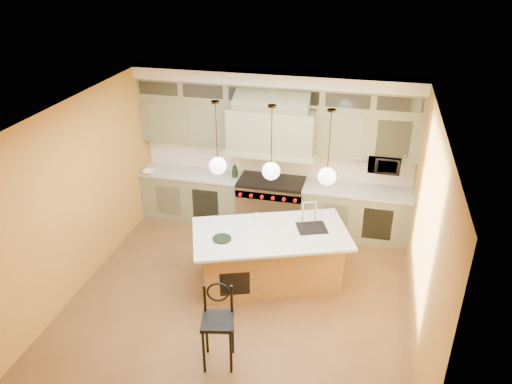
% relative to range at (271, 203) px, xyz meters
% --- Properties ---
extents(floor, '(5.00, 5.00, 0.00)m').
position_rel_range_xyz_m(floor, '(0.00, -2.14, -0.49)').
color(floor, brown).
rests_on(floor, ground).
extents(ceiling, '(5.00, 5.00, 0.00)m').
position_rel_range_xyz_m(ceiling, '(0.00, -2.14, 2.41)').
color(ceiling, white).
rests_on(ceiling, wall_back).
extents(wall_back, '(5.00, 0.00, 5.00)m').
position_rel_range_xyz_m(wall_back, '(0.00, 0.36, 0.96)').
color(wall_back, '#B57F31').
rests_on(wall_back, ground).
extents(wall_front, '(5.00, 0.00, 5.00)m').
position_rel_range_xyz_m(wall_front, '(0.00, -4.64, 0.96)').
color(wall_front, '#B57F31').
rests_on(wall_front, ground).
extents(wall_left, '(0.00, 5.00, 5.00)m').
position_rel_range_xyz_m(wall_left, '(-2.50, -2.14, 0.96)').
color(wall_left, '#B57F31').
rests_on(wall_left, ground).
extents(wall_right, '(0.00, 5.00, 5.00)m').
position_rel_range_xyz_m(wall_right, '(2.50, -2.14, 0.96)').
color(wall_right, '#B57F31').
rests_on(wall_right, ground).
extents(back_cabinetry, '(5.00, 0.77, 2.90)m').
position_rel_range_xyz_m(back_cabinetry, '(0.00, 0.09, 0.94)').
color(back_cabinetry, gray).
rests_on(back_cabinetry, floor).
extents(range, '(1.20, 0.74, 0.96)m').
position_rel_range_xyz_m(range, '(0.00, 0.00, 0.00)').
color(range, silver).
rests_on(range, floor).
extents(kitchen_island, '(2.63, 2.00, 1.35)m').
position_rel_range_xyz_m(kitchen_island, '(0.34, -1.69, -0.01)').
color(kitchen_island, olive).
rests_on(kitchen_island, floor).
extents(counter_stool, '(0.47, 0.47, 1.13)m').
position_rel_range_xyz_m(counter_stool, '(0.06, -3.51, 0.16)').
color(counter_stool, black).
rests_on(counter_stool, floor).
extents(microwave, '(0.54, 0.37, 0.30)m').
position_rel_range_xyz_m(microwave, '(1.95, 0.11, 0.96)').
color(microwave, black).
rests_on(microwave, back_cabinetry).
extents(oil_bottle_a, '(0.12, 0.12, 0.28)m').
position_rel_range_xyz_m(oil_bottle_a, '(-0.70, 0.01, 0.59)').
color(oil_bottle_a, black).
rests_on(oil_bottle_a, back_cabinetry).
extents(oil_bottle_b, '(0.09, 0.09, 0.20)m').
position_rel_range_xyz_m(oil_bottle_b, '(-0.70, 0.01, 0.55)').
color(oil_bottle_b, black).
rests_on(oil_bottle_b, back_cabinetry).
extents(fruit_bowl, '(0.28, 0.28, 0.06)m').
position_rel_range_xyz_m(fruit_bowl, '(-2.30, -0.22, 0.49)').
color(fruit_bowl, white).
rests_on(fruit_bowl, back_cabinetry).
extents(cup, '(0.11, 0.11, 0.10)m').
position_rel_range_xyz_m(cup, '(0.05, -1.41, 0.48)').
color(cup, white).
rests_on(cup, kitchen_island).
extents(pendant_left, '(0.26, 0.26, 1.11)m').
position_rel_range_xyz_m(pendant_left, '(-0.47, -1.69, 1.46)').
color(pendant_left, '#2D2319').
rests_on(pendant_left, ceiling).
extents(pendant_center, '(0.26, 0.26, 1.11)m').
position_rel_range_xyz_m(pendant_center, '(0.33, -1.69, 1.46)').
color(pendant_center, '#2D2319').
rests_on(pendant_center, ceiling).
extents(pendant_right, '(0.26, 0.26, 1.11)m').
position_rel_range_xyz_m(pendant_right, '(1.13, -1.69, 1.46)').
color(pendant_right, '#2D2319').
rests_on(pendant_right, ceiling).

